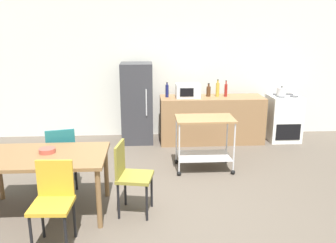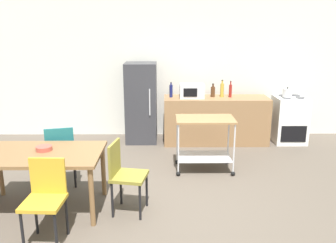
{
  "view_description": "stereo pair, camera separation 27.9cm",
  "coord_description": "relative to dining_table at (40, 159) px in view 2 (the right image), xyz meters",
  "views": [
    {
      "loc": [
        -0.36,
        -4.07,
        2.22
      ],
      "look_at": [
        -0.04,
        1.2,
        0.8
      ],
      "focal_mm": 37.94,
      "sensor_mm": 36.0,
      "label": 1
    },
    {
      "loc": [
        -0.09,
        -4.08,
        2.22
      ],
      "look_at": [
        -0.04,
        1.2,
        0.8
      ],
      "focal_mm": 37.94,
      "sensor_mm": 36.0,
      "label": 2
    }
  ],
  "objects": [
    {
      "name": "bottle_soy_sauce",
      "position": [
        1.64,
        2.67,
        0.35
      ],
      "size": [
        0.06,
        0.06,
        0.29
      ],
      "color": "navy",
      "rests_on": "kitchen_counter"
    },
    {
      "name": "chair_mustard",
      "position": [
        0.27,
        -0.67,
        -0.15
      ],
      "size": [
        0.42,
        0.42,
        0.89
      ],
      "rotation": [
        0.0,
        0.0,
        -0.05
      ],
      "color": "gold",
      "rests_on": "ground_plane"
    },
    {
      "name": "kitchen_cart",
      "position": [
        2.14,
        1.25,
        -0.1
      ],
      "size": [
        0.91,
        0.57,
        0.85
      ],
      "color": "olive",
      "rests_on": "ground_plane"
    },
    {
      "name": "bottle_soda",
      "position": [
        2.62,
        2.69,
        0.37
      ],
      "size": [
        0.07,
        0.07,
        0.33
      ],
      "color": "gold",
      "rests_on": "kitchen_counter"
    },
    {
      "name": "bottle_sesame_oil",
      "position": [
        2.77,
        2.66,
        0.36
      ],
      "size": [
        0.06,
        0.06,
        0.31
      ],
      "color": "maroon",
      "rests_on": "kitchen_counter"
    },
    {
      "name": "back_wall",
      "position": [
        1.61,
        3.24,
        0.78
      ],
      "size": [
        8.4,
        0.12,
        2.9
      ],
      "primitive_type": "cube",
      "color": "silver",
      "rests_on": "ground_plane"
    },
    {
      "name": "ground_plane",
      "position": [
        1.61,
        0.04,
        -0.67
      ],
      "size": [
        12.0,
        12.0,
        0.0
      ],
      "primitive_type": "plane",
      "color": "brown"
    },
    {
      "name": "refrigerator",
      "position": [
        1.06,
        2.74,
        0.1
      ],
      "size": [
        0.6,
        0.63,
        1.55
      ],
      "color": "#333338",
      "rests_on": "ground_plane"
    },
    {
      "name": "dining_table",
      "position": [
        0.0,
        0.0,
        0.0
      ],
      "size": [
        1.5,
        0.9,
        0.75
      ],
      "color": "brown",
      "rests_on": "ground_plane"
    },
    {
      "name": "chair_teal",
      "position": [
        0.05,
        0.67,
        -0.15
      ],
      "size": [
        0.48,
        0.48,
        0.89
      ],
      "rotation": [
        0.0,
        0.0,
        3.38
      ],
      "color": "#1E666B",
      "rests_on": "ground_plane"
    },
    {
      "name": "kitchen_counter",
      "position": [
        2.51,
        2.64,
        -0.22
      ],
      "size": [
        2.0,
        0.64,
        0.9
      ],
      "primitive_type": "cube",
      "color": "olive",
      "rests_on": "ground_plane"
    },
    {
      "name": "bottle_vinegar",
      "position": [
        2.45,
        2.7,
        0.33
      ],
      "size": [
        0.08,
        0.08,
        0.26
      ],
      "color": "#4C2D19",
      "rests_on": "kitchen_counter"
    },
    {
      "name": "fruit_bowl",
      "position": [
        0.04,
        0.07,
        0.11
      ],
      "size": [
        0.2,
        0.2,
        0.05
      ],
      "primitive_type": "cylinder",
      "color": "#B24C3F",
      "rests_on": "dining_table"
    },
    {
      "name": "chair_olive",
      "position": [
        1.02,
        -0.07,
        -0.15
      ],
      "size": [
        0.47,
        0.47,
        0.89
      ],
      "rotation": [
        0.0,
        0.0,
        1.39
      ],
      "color": "olive",
      "rests_on": "ground_plane"
    },
    {
      "name": "kettle",
      "position": [
        3.84,
        2.56,
        0.33
      ],
      "size": [
        0.24,
        0.17,
        0.19
      ],
      "color": "silver",
      "rests_on": "stove_oven"
    },
    {
      "name": "stove_oven",
      "position": [
        3.96,
        2.66,
        -0.22
      ],
      "size": [
        0.6,
        0.61,
        0.92
      ],
      "color": "white",
      "rests_on": "ground_plane"
    },
    {
      "name": "microwave",
      "position": [
        2.03,
        2.62,
        0.36
      ],
      "size": [
        0.46,
        0.35,
        0.26
      ],
      "color": "silver",
      "rests_on": "kitchen_counter"
    }
  ]
}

